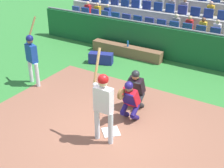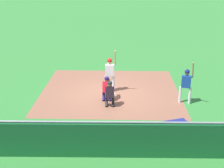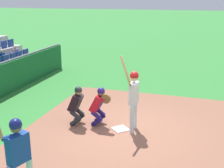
# 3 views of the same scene
# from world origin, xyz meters

# --- Properties ---
(ground_plane) EXTENTS (160.00, 160.00, 0.00)m
(ground_plane) POSITION_xyz_m (0.00, 0.00, 0.00)
(ground_plane) COLOR #338136
(infield_dirt_patch) EXTENTS (7.55, 6.83, 0.01)m
(infield_dirt_patch) POSITION_xyz_m (0.00, 0.50, 0.00)
(infield_dirt_patch) COLOR #8E5A45
(infield_dirt_patch) RESTS_ON ground_plane
(home_plate_marker) EXTENTS (0.62, 0.62, 0.02)m
(home_plate_marker) POSITION_xyz_m (0.00, 0.00, 0.02)
(home_plate_marker) COLOR white
(home_plate_marker) RESTS_ON infield_dirt_patch
(batter_at_plate) EXTENTS (0.59, 0.48, 2.38)m
(batter_at_plate) POSITION_xyz_m (-0.02, 0.39, 1.19)
(batter_at_plate) COLOR silver
(batter_at_plate) RESTS_ON ground_plane
(catcher_crouching) EXTENTS (0.46, 0.71, 1.27)m
(catcher_crouching) POSITION_xyz_m (-0.14, -0.74, 0.71)
(catcher_crouching) COLOR navy
(catcher_crouching) RESTS_ON ground_plane
(home_plate_umpire) EXTENTS (0.47, 0.47, 1.29)m
(home_plate_umpire) POSITION_xyz_m (0.02, -1.44, 0.70)
(home_plate_umpire) COLOR #222529
(home_plate_umpire) RESTS_ON ground_plane
(dugout_wall) EXTENTS (13.82, 0.24, 1.39)m
(dugout_wall) POSITION_xyz_m (0.00, -5.52, 0.67)
(dugout_wall) COLOR #16572B
(dugout_wall) RESTS_ON ground_plane
(dugout_bench) EXTENTS (3.16, 0.40, 0.44)m
(dugout_bench) POSITION_xyz_m (2.26, -4.97, 0.22)
(dugout_bench) COLOR brown
(dugout_bench) RESTS_ON ground_plane
(water_bottle_on_bench) EXTENTS (0.07, 0.07, 0.24)m
(water_bottle_on_bench) POSITION_xyz_m (2.19, -4.93, 0.56)
(water_bottle_on_bench) COLOR blue
(water_bottle_on_bench) RESTS_ON dugout_bench
(equipment_duffel_bag) EXTENTS (1.01, 0.64, 0.43)m
(equipment_duffel_bag) POSITION_xyz_m (2.75, -3.74, 0.21)
(equipment_duffel_bag) COLOR navy
(equipment_duffel_bag) RESTS_ON ground_plane
(on_deck_batter) EXTENTS (0.61, 0.68, 2.26)m
(on_deck_batter) POSITION_xyz_m (3.74, -1.06, 1.10)
(on_deck_batter) COLOR silver
(on_deck_batter) RESTS_ON ground_plane
(bleacher_stand) EXTENTS (15.20, 4.84, 3.40)m
(bleacher_stand) POSITION_xyz_m (0.00, -10.43, 1.02)
(bleacher_stand) COLOR #A2A19D
(bleacher_stand) RESTS_ON ground_plane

